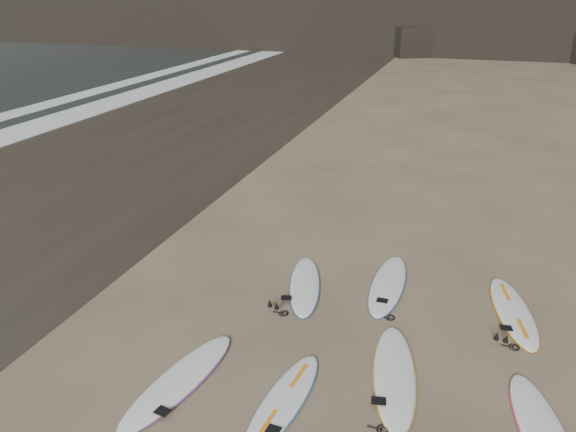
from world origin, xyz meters
name	(u,v)px	position (x,y,z in m)	size (l,w,h in m)	color
ground	(442,401)	(0.00, 0.00, 0.00)	(240.00, 240.00, 0.00)	#897559
wet_sand	(107,154)	(-13.00, 10.00, 0.00)	(12.00, 200.00, 0.01)	#383026
surfboard_0	(179,380)	(-4.05, -0.88, 0.05)	(0.66, 2.76, 0.10)	white
surfboard_1	(284,400)	(-2.30, -0.79, 0.04)	(0.58, 2.42, 0.09)	white
surfboard_2	(395,374)	(-0.78, 0.35, 0.05)	(0.66, 2.76, 0.10)	white
surfboard_5	(305,285)	(-3.02, 2.72, 0.05)	(0.62, 2.57, 0.09)	white
surfboard_6	(388,284)	(-1.35, 3.29, 0.05)	(0.66, 2.75, 0.10)	white
surfboard_7	(513,311)	(1.14, 3.00, 0.05)	(0.64, 2.66, 0.10)	white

